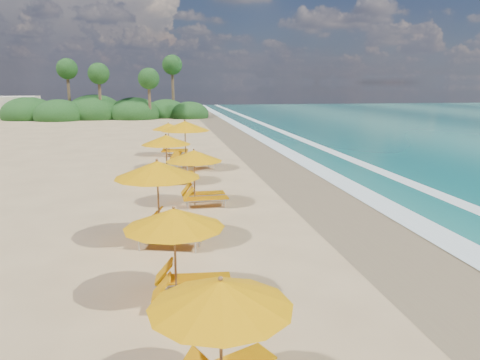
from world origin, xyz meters
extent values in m
plane|color=tan|center=(0.00, 0.00, 0.00)|extent=(160.00, 160.00, 0.00)
cube|color=olive|center=(4.00, 0.00, 0.01)|extent=(4.00, 160.00, 0.01)
cube|color=white|center=(5.50, 0.00, 0.03)|extent=(1.20, 160.00, 0.01)
cube|color=white|center=(8.50, 0.00, 0.02)|extent=(0.80, 160.00, 0.01)
cylinder|color=olive|center=(-1.93, -9.79, 0.97)|extent=(0.05, 0.05, 1.93)
cone|color=orange|center=(-1.93, -9.79, 1.77)|extent=(2.64, 2.64, 0.39)
sphere|color=olive|center=(-1.93, -9.79, 1.99)|extent=(0.07, 0.07, 0.07)
cylinder|color=olive|center=(-2.45, -6.39, 1.01)|extent=(0.05, 0.05, 2.01)
cone|color=orange|center=(-2.45, -6.39, 1.84)|extent=(2.21, 2.21, 0.40)
sphere|color=olive|center=(-2.45, -6.39, 2.07)|extent=(0.07, 0.07, 0.07)
cylinder|color=olive|center=(-2.79, -2.61, 1.18)|extent=(0.06, 0.06, 2.35)
cone|color=orange|center=(-2.79, -2.61, 2.15)|extent=(3.01, 3.01, 0.47)
sphere|color=olive|center=(-2.79, -2.61, 2.42)|extent=(0.08, 0.08, 0.08)
cylinder|color=olive|center=(-1.49, 1.41, 1.03)|extent=(0.05, 0.05, 2.06)
cone|color=orange|center=(-1.49, 1.41, 1.88)|extent=(2.18, 2.18, 0.41)
sphere|color=olive|center=(-1.49, 1.41, 2.11)|extent=(0.07, 0.07, 0.07)
cylinder|color=olive|center=(-2.46, 5.49, 1.09)|extent=(0.05, 0.05, 2.18)
cone|color=orange|center=(-2.46, 5.49, 2.00)|extent=(2.43, 2.43, 0.44)
sphere|color=olive|center=(-2.46, 5.49, 2.24)|extent=(0.08, 0.08, 0.08)
cylinder|color=olive|center=(-1.43, 8.69, 1.27)|extent=(0.06, 0.06, 2.53)
cone|color=orange|center=(-1.43, 8.69, 2.32)|extent=(3.52, 3.52, 0.51)
sphere|color=olive|center=(-1.43, 8.69, 2.60)|extent=(0.09, 0.09, 0.09)
cylinder|color=olive|center=(-2.22, 13.59, 1.01)|extent=(0.05, 0.05, 2.02)
cone|color=orange|center=(-2.22, 13.59, 1.85)|extent=(2.26, 2.26, 0.41)
sphere|color=olive|center=(-2.22, 13.59, 2.08)|extent=(0.07, 0.07, 0.07)
ellipsoid|color=#163D14|center=(-6.00, 45.00, 0.62)|extent=(6.40, 6.40, 4.16)
ellipsoid|color=#163D14|center=(-11.00, 46.00, 0.70)|extent=(7.20, 7.20, 4.68)
ellipsoid|color=#163D14|center=(-15.00, 44.00, 0.58)|extent=(6.00, 6.00, 3.90)
ellipsoid|color=#163D14|center=(-2.00, 47.00, 0.55)|extent=(5.60, 5.60, 3.64)
ellipsoid|color=#163D14|center=(-19.00, 46.00, 0.64)|extent=(6.60, 6.60, 4.29)
ellipsoid|color=#163D14|center=(1.00, 45.00, 0.49)|extent=(5.00, 5.00, 3.25)
cylinder|color=brown|center=(-4.00, 43.00, 2.50)|extent=(0.36, 0.36, 5.00)
sphere|color=#163D14|center=(-4.00, 43.00, 5.00)|extent=(2.60, 2.60, 2.60)
cylinder|color=brown|center=(-10.00, 44.00, 2.80)|extent=(0.36, 0.36, 5.60)
sphere|color=#163D14|center=(-10.00, 44.00, 5.60)|extent=(2.60, 2.60, 2.60)
cylinder|color=brown|center=(-14.00, 46.00, 3.10)|extent=(0.36, 0.36, 6.20)
sphere|color=#163D14|center=(-14.00, 46.00, 6.20)|extent=(2.60, 2.60, 2.60)
cylinder|color=brown|center=(-1.00, 47.00, 3.40)|extent=(0.36, 0.36, 6.80)
sphere|color=#163D14|center=(-1.00, 47.00, 6.80)|extent=(2.60, 2.60, 2.60)
cube|color=beige|center=(-22.00, 48.00, 1.40)|extent=(7.00, 5.00, 2.80)
camera|label=1|loc=(-2.63, -15.41, 4.53)|focal=34.35mm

